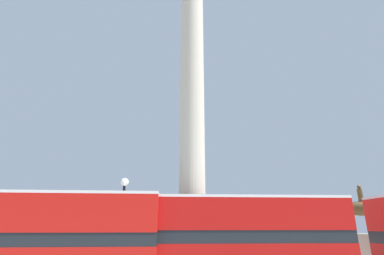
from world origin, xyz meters
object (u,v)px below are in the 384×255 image
(equestrian_statue, at_px, (369,247))
(street_lamp, at_px, (122,223))
(bus_c, at_px, (231,239))
(monument_column, at_px, (192,161))
(bus_a, at_px, (31,239))

(equestrian_statue, relative_size, street_lamp, 1.08)
(bus_c, xyz_separation_m, equestrian_statue, (11.05, 6.34, -0.81))
(equestrian_statue, xyz_separation_m, street_lamp, (-16.35, -4.71, 1.51))
(bus_c, xyz_separation_m, street_lamp, (-5.30, 1.63, 0.70))
(monument_column, relative_size, street_lamp, 4.62)
(bus_a, bearing_deg, equestrian_statue, 18.18)
(monument_column, relative_size, bus_a, 2.27)
(monument_column, xyz_separation_m, street_lamp, (-3.76, -1.60, -3.68))
(bus_a, height_order, street_lamp, street_lamp)
(monument_column, height_order, street_lamp, monument_column)
(bus_a, relative_size, street_lamp, 2.04)
(street_lamp, bearing_deg, monument_column, 23.01)
(street_lamp, bearing_deg, equestrian_statue, 16.08)
(bus_c, height_order, equestrian_statue, equestrian_statue)
(monument_column, height_order, bus_a, monument_column)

